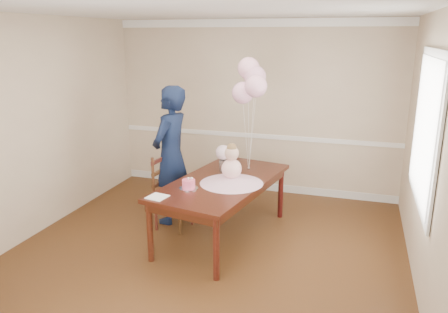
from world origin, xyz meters
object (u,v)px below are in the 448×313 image
birthday_cake (189,184)px  dining_table_top (222,182)px  woman (171,155)px  dining_chair_seat (174,196)px

birthday_cake → dining_table_top: bearing=55.5°
birthday_cake → woman: (-0.53, 0.70, 0.11)m
birthday_cake → woman: size_ratio=0.08×
dining_chair_seat → woman: 0.55m
birthday_cake → dining_chair_seat: size_ratio=0.35×
dining_chair_seat → dining_table_top: bearing=-0.5°
dining_chair_seat → woman: woman is taller
birthday_cake → woman: 0.89m
dining_table_top → dining_chair_seat: dining_table_top is taller
dining_table_top → dining_chair_seat: bearing=-175.7°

